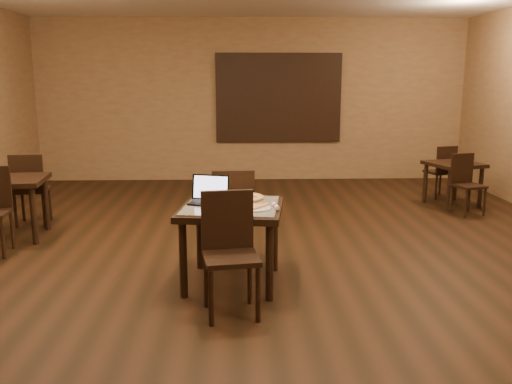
{
  "coord_description": "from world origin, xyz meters",
  "views": [
    {
      "loc": [
        -0.28,
        -5.27,
        1.91
      ],
      "look_at": [
        -0.1,
        -0.24,
        0.85
      ],
      "focal_mm": 38.0,
      "sensor_mm": 36.0,
      "label": 1
    }
  ],
  "objects_px": {
    "tiled_table": "(232,216)",
    "other_table_a_chair_near": "(465,180)",
    "other_table_b_chair_far": "(30,185)",
    "other_table_a": "(454,170)",
    "chair_main_far": "(233,210)",
    "other_table_a_chair_far": "(442,169)",
    "other_table_b": "(11,188)",
    "pizza_pan": "(244,199)",
    "chair_main_near": "(229,245)",
    "laptop": "(210,196)"
  },
  "relations": [
    {
      "from": "other_table_b_chair_far",
      "to": "other_table_a_chair_near",
      "type": "bearing_deg",
      "value": 178.13
    },
    {
      "from": "other_table_a_chair_far",
      "to": "other_table_b_chair_far",
      "type": "distance_m",
      "value": 6.19
    },
    {
      "from": "tiled_table",
      "to": "other_table_a_chair_far",
      "type": "distance_m",
      "value": 4.94
    },
    {
      "from": "other_table_b_chair_far",
      "to": "chair_main_near",
      "type": "bearing_deg",
      "value": 127.43
    },
    {
      "from": "other_table_a",
      "to": "other_table_b_chair_far",
      "type": "relative_size",
      "value": 0.92
    },
    {
      "from": "tiled_table",
      "to": "pizza_pan",
      "type": "distance_m",
      "value": 0.29
    },
    {
      "from": "laptop",
      "to": "other_table_a_chair_far",
      "type": "bearing_deg",
      "value": 61.45
    },
    {
      "from": "other_table_a_chair_far",
      "to": "other_table_b_chair_far",
      "type": "bearing_deg",
      "value": -3.1
    },
    {
      "from": "pizza_pan",
      "to": "other_table_a_chair_far",
      "type": "xyz_separation_m",
      "value": [
        3.24,
        3.38,
        -0.28
      ]
    },
    {
      "from": "other_table_b",
      "to": "other_table_b_chair_far",
      "type": "height_order",
      "value": "other_table_b_chair_far"
    },
    {
      "from": "chair_main_far",
      "to": "other_table_b",
      "type": "distance_m",
      "value": 2.84
    },
    {
      "from": "tiled_table",
      "to": "other_table_a",
      "type": "bearing_deg",
      "value": 50.23
    },
    {
      "from": "other_table_a",
      "to": "other_table_a_chair_near",
      "type": "distance_m",
      "value": 0.51
    },
    {
      "from": "other_table_b_chair_far",
      "to": "chair_main_far",
      "type": "bearing_deg",
      "value": 143.72
    },
    {
      "from": "chair_main_near",
      "to": "laptop",
      "type": "height_order",
      "value": "laptop"
    },
    {
      "from": "chair_main_far",
      "to": "other_table_b_chair_far",
      "type": "distance_m",
      "value": 3.07
    },
    {
      "from": "pizza_pan",
      "to": "other_table_a",
      "type": "bearing_deg",
      "value": 41.8
    },
    {
      "from": "pizza_pan",
      "to": "laptop",
      "type": "bearing_deg",
      "value": -157.65
    },
    {
      "from": "tiled_table",
      "to": "chair_main_far",
      "type": "height_order",
      "value": "chair_main_far"
    },
    {
      "from": "chair_main_near",
      "to": "other_table_a_chair_near",
      "type": "relative_size",
      "value": 1.17
    },
    {
      "from": "other_table_b_chair_far",
      "to": "tiled_table",
      "type": "bearing_deg",
      "value": 134.72
    },
    {
      "from": "other_table_a_chair_far",
      "to": "other_table_a_chair_near",
      "type": "bearing_deg",
      "value": 70.69
    },
    {
      "from": "tiled_table",
      "to": "laptop",
      "type": "relative_size",
      "value": 2.42
    },
    {
      "from": "pizza_pan",
      "to": "other_table_b_chair_far",
      "type": "distance_m",
      "value": 3.38
    },
    {
      "from": "laptop",
      "to": "pizza_pan",
      "type": "height_order",
      "value": "laptop"
    },
    {
      "from": "pizza_pan",
      "to": "other_table_b_chair_far",
      "type": "bearing_deg",
      "value": 145.5
    },
    {
      "from": "pizza_pan",
      "to": "other_table_a_chair_near",
      "type": "xyz_separation_m",
      "value": [
        3.19,
        2.37,
        -0.28
      ]
    },
    {
      "from": "pizza_pan",
      "to": "other_table_a_chair_far",
      "type": "distance_m",
      "value": 4.69
    },
    {
      "from": "chair_main_far",
      "to": "other_table_a_chair_far",
      "type": "xyz_separation_m",
      "value": [
        3.35,
        3.0,
        -0.08
      ]
    },
    {
      "from": "chair_main_far",
      "to": "laptop",
      "type": "relative_size",
      "value": 2.35
    },
    {
      "from": "tiled_table",
      "to": "other_table_a",
      "type": "relative_size",
      "value": 1.17
    },
    {
      "from": "laptop",
      "to": "other_table_a",
      "type": "bearing_deg",
      "value": 57.22
    },
    {
      "from": "other_table_a_chair_near",
      "to": "laptop",
      "type": "bearing_deg",
      "value": -161.35
    },
    {
      "from": "chair_main_far",
      "to": "pizza_pan",
      "type": "relative_size",
      "value": 3.03
    },
    {
      "from": "laptop",
      "to": "other_table_b",
      "type": "distance_m",
      "value": 2.88
    },
    {
      "from": "other_table_b_chair_far",
      "to": "other_table_a",
      "type": "bearing_deg",
      "value": -177.15
    },
    {
      "from": "tiled_table",
      "to": "chair_main_far",
      "type": "relative_size",
      "value": 1.03
    },
    {
      "from": "pizza_pan",
      "to": "other_table_b",
      "type": "relative_size",
      "value": 0.38
    },
    {
      "from": "other_table_b_chair_far",
      "to": "other_table_b",
      "type": "bearing_deg",
      "value": 82.73
    },
    {
      "from": "chair_main_far",
      "to": "other_table_b_chair_far",
      "type": "relative_size",
      "value": 1.04
    },
    {
      "from": "tiled_table",
      "to": "other_table_a_chair_near",
      "type": "xyz_separation_m",
      "value": [
        3.31,
        2.61,
        -0.18
      ]
    },
    {
      "from": "other_table_a",
      "to": "chair_main_near",
      "type": "bearing_deg",
      "value": -148.76
    },
    {
      "from": "chair_main_far",
      "to": "other_table_b",
      "type": "relative_size",
      "value": 1.15
    },
    {
      "from": "other_table_a_chair_near",
      "to": "other_table_b_chair_far",
      "type": "relative_size",
      "value": 0.9
    },
    {
      "from": "laptop",
      "to": "other_table_a_chair_far",
      "type": "distance_m",
      "value": 5.01
    },
    {
      "from": "chair_main_near",
      "to": "other_table_a",
      "type": "relative_size",
      "value": 1.14
    },
    {
      "from": "tiled_table",
      "to": "other_table_b_chair_far",
      "type": "xyz_separation_m",
      "value": [
        -2.66,
        2.15,
        -0.12
      ]
    },
    {
      "from": "tiled_table",
      "to": "other_table_b",
      "type": "xyz_separation_m",
      "value": [
        -2.67,
        1.59,
        -0.05
      ]
    },
    {
      "from": "tiled_table",
      "to": "chair_main_far",
      "type": "xyz_separation_m",
      "value": [
        0.01,
        0.61,
        -0.1
      ]
    },
    {
      "from": "chair_main_far",
      "to": "other_table_a",
      "type": "height_order",
      "value": "chair_main_far"
    }
  ]
}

